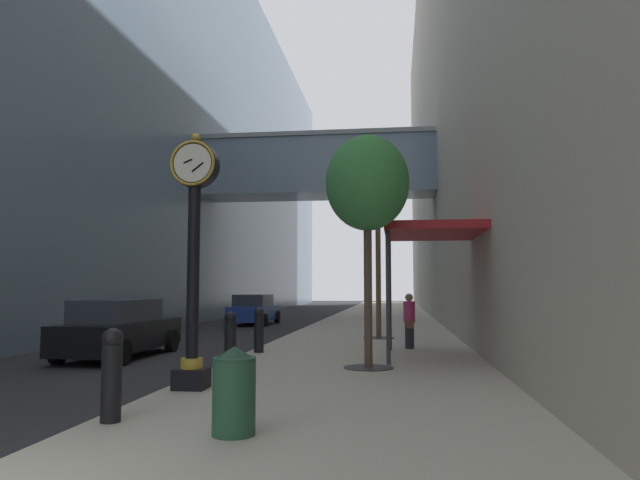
{
  "coord_description": "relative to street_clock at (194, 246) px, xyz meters",
  "views": [
    {
      "loc": [
        4.06,
        -4.23,
        1.89
      ],
      "look_at": [
        0.93,
        20.01,
        3.88
      ],
      "focal_mm": 33.04,
      "sensor_mm": 36.0,
      "label": 1
    }
  ],
  "objects": [
    {
      "name": "bollard_third",
      "position": [
        -0.17,
        3.02,
        -1.85
      ],
      "size": [
        0.28,
        0.28,
        1.22
      ],
      "color": "black",
      "rests_on": "sidewalk_right"
    },
    {
      "name": "bollard_nearest",
      "position": [
        -0.17,
        -2.59,
        -1.85
      ],
      "size": [
        0.28,
        0.28,
        1.22
      ],
      "color": "black",
      "rests_on": "sidewalk_right"
    },
    {
      "name": "trash_bin",
      "position": [
        1.61,
        -3.04,
        -1.95
      ],
      "size": [
        0.53,
        0.53,
        1.05
      ],
      "color": "#234C33",
      "rests_on": "sidewalk_right"
    },
    {
      "name": "building_block_left",
      "position": [
        -11.47,
        24.18,
        9.65
      ],
      "size": [
        22.05,
        80.0,
        24.61
      ],
      "color": "slate",
      "rests_on": "ground"
    },
    {
      "name": "car_blue_near",
      "position": [
        -3.74,
        19.83,
        -1.87
      ],
      "size": [
        2.05,
        4.35,
        1.56
      ],
      "color": "navy",
      "rests_on": "ground"
    },
    {
      "name": "car_black_mid",
      "position": [
        -3.95,
        5.32,
        -1.86
      ],
      "size": [
        1.93,
        4.68,
        1.57
      ],
      "color": "black",
      "rests_on": "ground"
    },
    {
      "name": "street_clock",
      "position": [
        0.0,
        0.0,
        0.0
      ],
      "size": [
        0.84,
        0.55,
        4.53
      ],
      "color": "black",
      "rests_on": "sidewalk_right"
    },
    {
      "name": "ground_plane",
      "position": [
        -0.5,
        21.2,
        -2.63
      ],
      "size": [
        110.0,
        110.0,
        0.0
      ],
      "primitive_type": "plane",
      "color": "#262628",
      "rests_on": "ground"
    },
    {
      "name": "pedestrian_walking",
      "position": [
        3.93,
        7.35,
        -1.66
      ],
      "size": [
        0.37,
        0.47,
        1.59
      ],
      "color": "#23232D",
      "rests_on": "sidewalk_right"
    },
    {
      "name": "storefront_awning",
      "position": [
        4.45,
        5.27,
        0.65
      ],
      "size": [
        2.4,
        3.6,
        3.3
      ],
      "color": "maroon",
      "rests_on": "sidewalk_right"
    },
    {
      "name": "street_tree_mid_near",
      "position": [
        2.94,
        10.84,
        2.79
      ],
      "size": [
        2.15,
        2.15,
        6.56
      ],
      "color": "#333335",
      "rests_on": "sidewalk_right"
    },
    {
      "name": "building_block_right",
      "position": [
        10.19,
        24.2,
        11.77
      ],
      "size": [
        9.0,
        80.0,
        28.8
      ],
      "color": "#A89E89",
      "rests_on": "ground"
    },
    {
      "name": "sidewalk_right",
      "position": [
        2.6,
        24.2,
        -2.56
      ],
      "size": [
        6.19,
        80.0,
        0.14
      ],
      "primitive_type": "cube",
      "color": "#ADA593",
      "rests_on": "ground"
    },
    {
      "name": "street_tree_near",
      "position": [
        2.94,
        3.07,
        1.57
      ],
      "size": [
        1.88,
        1.88,
        5.19
      ],
      "color": "#333335",
      "rests_on": "sidewalk_right"
    },
    {
      "name": "bollard_fourth",
      "position": [
        -0.17,
        5.82,
        -1.85
      ],
      "size": [
        0.28,
        0.28,
        1.22
      ],
      "color": "black",
      "rests_on": "sidewalk_right"
    }
  ]
}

